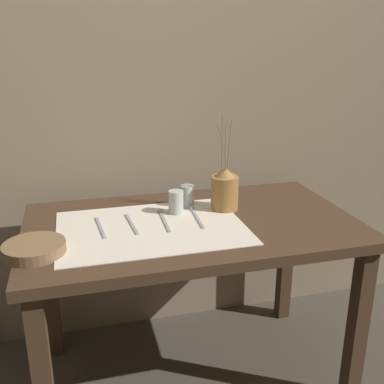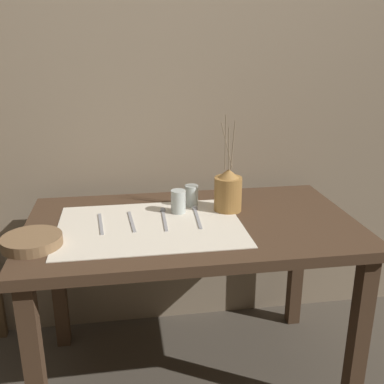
# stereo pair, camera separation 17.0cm
# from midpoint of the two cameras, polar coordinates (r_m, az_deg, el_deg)

# --- Properties ---
(ground_plane) EXTENTS (12.00, 12.00, 0.00)m
(ground_plane) POSITION_cam_midpoint_polar(r_m,az_deg,el_deg) (2.13, 2.46, -22.09)
(ground_plane) COLOR #473F35
(stone_wall_back) EXTENTS (7.00, 0.06, 2.40)m
(stone_wall_back) POSITION_cam_midpoint_polar(r_m,az_deg,el_deg) (2.09, 0.30, 13.47)
(stone_wall_back) COLOR gray
(stone_wall_back) RESTS_ON ground_plane
(wooden_table) EXTENTS (1.27, 0.74, 0.72)m
(wooden_table) POSITION_cam_midpoint_polar(r_m,az_deg,el_deg) (1.78, 2.74, -6.61)
(wooden_table) COLOR #422D1E
(wooden_table) RESTS_ON ground_plane
(linen_cloth) EXTENTS (0.69, 0.50, 0.00)m
(linen_cloth) POSITION_cam_midpoint_polar(r_m,az_deg,el_deg) (1.70, -2.46, -4.38)
(linen_cloth) COLOR beige
(linen_cloth) RESTS_ON wooden_table
(pitcher_with_flowers) EXTENTS (0.11, 0.11, 0.40)m
(pitcher_with_flowers) POSITION_cam_midpoint_polar(r_m,az_deg,el_deg) (1.84, 7.25, 0.04)
(pitcher_with_flowers) COLOR olive
(pitcher_with_flowers) RESTS_ON wooden_table
(wooden_bowl) EXTENTS (0.20, 0.20, 0.04)m
(wooden_bowl) POSITION_cam_midpoint_polar(r_m,az_deg,el_deg) (1.60, -16.82, -6.08)
(wooden_bowl) COLOR brown
(wooden_bowl) RESTS_ON wooden_table
(glass_tumbler_near) EXTENTS (0.06, 0.06, 0.09)m
(glass_tumbler_near) POSITION_cam_midpoint_polar(r_m,az_deg,el_deg) (1.81, 0.94, -1.25)
(glass_tumbler_near) COLOR #B7C1BC
(glass_tumbler_near) RESTS_ON wooden_table
(glass_tumbler_far) EXTENTS (0.06, 0.06, 0.09)m
(glass_tumbler_far) POSITION_cam_midpoint_polar(r_m,az_deg,el_deg) (1.89, 2.52, -0.49)
(glass_tumbler_far) COLOR #B7C1BC
(glass_tumbler_far) RESTS_ON wooden_table
(fork_inner) EXTENTS (0.03, 0.21, 0.00)m
(fork_inner) POSITION_cam_midpoint_polar(r_m,az_deg,el_deg) (1.73, -8.76, -4.05)
(fork_inner) COLOR #939399
(fork_inner) RESTS_ON wooden_table
(fork_outer) EXTENTS (0.03, 0.21, 0.00)m
(fork_outer) POSITION_cam_midpoint_polar(r_m,az_deg,el_deg) (1.73, -4.90, -3.80)
(fork_outer) COLOR #939399
(fork_outer) RESTS_ON wooden_table
(spoon_inner) EXTENTS (0.02, 0.22, 0.02)m
(spoon_inner) POSITION_cam_midpoint_polar(r_m,az_deg,el_deg) (1.79, -0.92, -2.90)
(spoon_inner) COLOR #939399
(spoon_inner) RESTS_ON wooden_table
(spoon_outer) EXTENTS (0.03, 0.22, 0.02)m
(spoon_outer) POSITION_cam_midpoint_polar(r_m,az_deg,el_deg) (1.82, 3.20, -2.65)
(spoon_outer) COLOR #939399
(spoon_outer) RESTS_ON wooden_table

